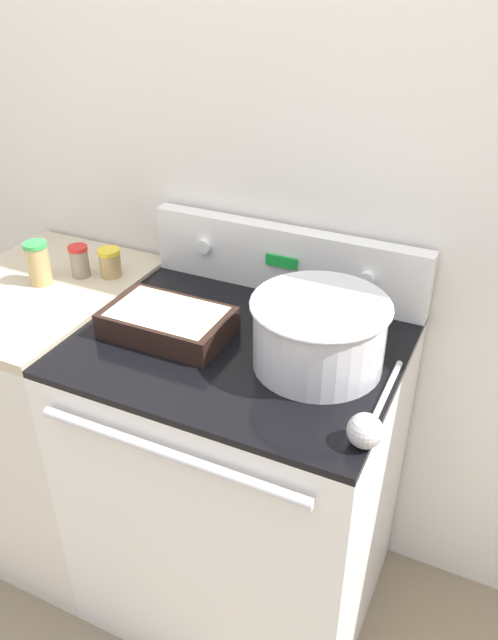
# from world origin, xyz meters

# --- Properties ---
(kitchen_wall) EXTENTS (8.00, 0.05, 2.50)m
(kitchen_wall) POSITION_xyz_m (0.00, 0.67, 1.25)
(kitchen_wall) COLOR silver
(kitchen_wall) RESTS_ON ground_plane
(stove_range) EXTENTS (0.78, 0.66, 0.92)m
(stove_range) POSITION_xyz_m (0.00, 0.32, 0.46)
(stove_range) COLOR white
(stove_range) RESTS_ON ground_plane
(control_panel) EXTENTS (0.78, 0.07, 0.19)m
(control_panel) POSITION_xyz_m (0.00, 0.61, 1.01)
(control_panel) COLOR white
(control_panel) RESTS_ON stove_range
(side_counter) EXTENTS (0.48, 0.63, 0.93)m
(side_counter) POSITION_xyz_m (-0.63, 0.32, 0.47)
(side_counter) COLOR silver
(side_counter) RESTS_ON ground_plane
(mixing_bowl) EXTENTS (0.31, 0.31, 0.16)m
(mixing_bowl) POSITION_xyz_m (0.20, 0.31, 1.01)
(mixing_bowl) COLOR silver
(mixing_bowl) RESTS_ON stove_range
(casserole_dish) EXTENTS (0.30, 0.19, 0.06)m
(casserole_dish) POSITION_xyz_m (-0.18, 0.28, 0.96)
(casserole_dish) COLOR black
(casserole_dish) RESTS_ON stove_range
(ladle) EXTENTS (0.07, 0.33, 0.07)m
(ladle) POSITION_xyz_m (0.38, 0.12, 0.95)
(ladle) COLOR #B7B7B7
(ladle) RESTS_ON stove_range
(spice_jar_yellow_cap) EXTENTS (0.06, 0.06, 0.08)m
(spice_jar_yellow_cap) POSITION_xyz_m (-0.48, 0.46, 0.97)
(spice_jar_yellow_cap) COLOR tan
(spice_jar_yellow_cap) RESTS_ON side_counter
(spice_jar_red_cap) EXTENTS (0.05, 0.05, 0.09)m
(spice_jar_red_cap) POSITION_xyz_m (-0.55, 0.42, 0.98)
(spice_jar_red_cap) COLOR gray
(spice_jar_red_cap) RESTS_ON side_counter
(spice_jar_green_cap) EXTENTS (0.06, 0.06, 0.12)m
(spice_jar_green_cap) POSITION_xyz_m (-0.63, 0.34, 1.00)
(spice_jar_green_cap) COLOR tan
(spice_jar_green_cap) RESTS_ON side_counter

